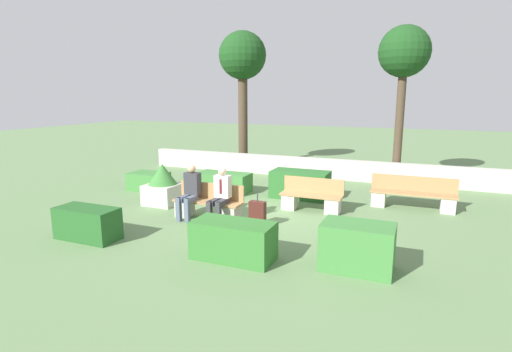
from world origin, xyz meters
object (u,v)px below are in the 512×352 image
object	(u,v)px
planter_corner_left	(163,185)
tree_leftmost	(243,60)
suitcase	(257,214)
bench_right_side	(311,199)
person_seated_woman	(190,189)
person_seated_man	(220,192)
bench_front	(208,205)
bench_left_side	(413,196)
tree_center_left	(404,56)

from	to	relation	value
planter_corner_left	tree_leftmost	size ratio (longest dim) A/B	0.20
suitcase	bench_right_side	bearing A→B (deg)	64.68
person_seated_woman	suitcase	size ratio (longest dim) A/B	1.67
suitcase	person_seated_man	bearing A→B (deg)	-178.04
bench_right_side	planter_corner_left	world-z (taller)	planter_corner_left
planter_corner_left	suitcase	size ratio (longest dim) A/B	1.44
suitcase	bench_front	bearing A→B (deg)	175.51
bench_left_side	person_seated_man	distance (m)	5.19
person_seated_man	person_seated_woman	bearing A→B (deg)	179.96
person_seated_man	tree_leftmost	world-z (taller)	tree_leftmost
planter_corner_left	suitcase	distance (m)	3.29
bench_front	planter_corner_left	world-z (taller)	planter_corner_left
bench_front	bench_right_side	bearing A→B (deg)	36.57
planter_corner_left	tree_leftmost	world-z (taller)	tree_leftmost
bench_left_side	suitcase	world-z (taller)	bench_left_side
bench_right_side	planter_corner_left	distance (m)	4.11
bench_left_side	planter_corner_left	xyz separation A→B (m)	(-6.45, -2.18, 0.20)
bench_right_side	planter_corner_left	xyz separation A→B (m)	(-4.00, -0.94, 0.22)
suitcase	tree_center_left	world-z (taller)	tree_center_left
bench_left_side	tree_leftmost	size ratio (longest dim) A/B	0.39
person_seated_woman	person_seated_man	bearing A→B (deg)	-0.04
bench_front	person_seated_woman	distance (m)	0.60
bench_front	person_seated_man	bearing A→B (deg)	-18.19
person_seated_woman	suitcase	xyz separation A→B (m)	(1.79, 0.03, -0.43)
person_seated_woman	tree_leftmost	world-z (taller)	tree_leftmost
bench_left_side	person_seated_man	xyz separation A→B (m)	(-4.21, -3.00, 0.39)
bench_front	tree_leftmost	bearing A→B (deg)	107.96
bench_left_side	planter_corner_left	distance (m)	6.82
suitcase	tree_center_left	bearing A→B (deg)	67.89
person_seated_woman	bench_front	bearing A→B (deg)	18.33
tree_leftmost	bench_front	bearing A→B (deg)	-72.04
suitcase	tree_leftmost	xyz separation A→B (m)	(-3.70, 7.29, 4.11)
bench_right_side	tree_center_left	bearing A→B (deg)	64.72
bench_right_side	person_seated_woman	world-z (taller)	person_seated_woman
person_seated_man	bench_right_side	bearing A→B (deg)	45.01
planter_corner_left	tree_center_left	world-z (taller)	tree_center_left
planter_corner_left	bench_left_side	bearing A→B (deg)	18.71
bench_front	bench_right_side	xyz separation A→B (m)	(2.18, 1.62, -0.01)
bench_front	bench_right_side	size ratio (longest dim) A/B	1.09
bench_right_side	suitcase	distance (m)	1.91
bench_front	suitcase	distance (m)	1.37
planter_corner_left	person_seated_woman	bearing A→B (deg)	-30.40
tree_center_left	planter_corner_left	bearing A→B (deg)	-135.73
tree_leftmost	person_seated_woman	bearing A→B (deg)	-75.39
person_seated_man	tree_center_left	distance (m)	8.19
bench_front	tree_center_left	xyz separation A→B (m)	(3.98, 6.33, 3.96)
planter_corner_left	suitcase	bearing A→B (deg)	-13.90
person_seated_man	suitcase	bearing A→B (deg)	1.96
bench_left_side	person_seated_woman	world-z (taller)	person_seated_woman
bench_left_side	planter_corner_left	size ratio (longest dim) A/B	1.92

